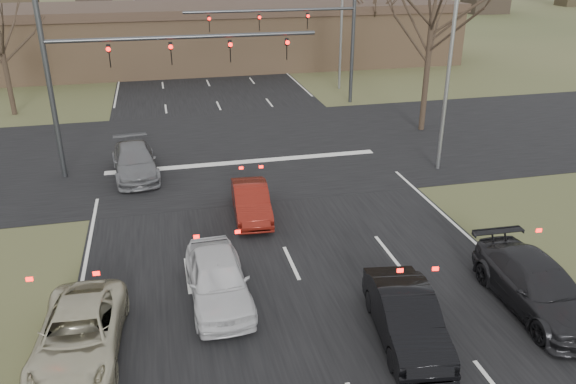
{
  "coord_description": "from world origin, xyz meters",
  "views": [
    {
      "loc": [
        -3.9,
        -13.08,
        9.97
      ],
      "look_at": [
        0.23,
        4.5,
        2.0
      ],
      "focal_mm": 35.0,
      "sensor_mm": 36.0,
      "label": 1
    }
  ],
  "objects_px": {
    "car_black_hatch": "(406,317)",
    "car_charcoal_sedan": "(537,286)",
    "car_white_sedan": "(218,279)",
    "car_grey_ahead": "(135,161)",
    "streetlight_right_far": "(339,12)",
    "car_silver_suv": "(79,334)",
    "car_red_ahead": "(251,201)",
    "mast_arm_far": "(312,29)",
    "streetlight_right_near": "(447,52)",
    "mast_arm_near": "(125,65)",
    "building": "(221,35)"
  },
  "relations": [
    {
      "from": "mast_arm_far",
      "to": "streetlight_right_near",
      "type": "relative_size",
      "value": 1.11
    },
    {
      "from": "building",
      "to": "mast_arm_far",
      "type": "height_order",
      "value": "mast_arm_far"
    },
    {
      "from": "car_black_hatch",
      "to": "car_charcoal_sedan",
      "type": "height_order",
      "value": "car_charcoal_sedan"
    },
    {
      "from": "streetlight_right_far",
      "to": "car_charcoal_sedan",
      "type": "relative_size",
      "value": 1.98
    },
    {
      "from": "car_black_hatch",
      "to": "car_charcoal_sedan",
      "type": "xyz_separation_m",
      "value": [
        4.39,
        0.49,
        0.02
      ]
    },
    {
      "from": "mast_arm_near",
      "to": "car_red_ahead",
      "type": "height_order",
      "value": "mast_arm_near"
    },
    {
      "from": "mast_arm_far",
      "to": "car_red_ahead",
      "type": "distance_m",
      "value": 18.02
    },
    {
      "from": "car_silver_suv",
      "to": "car_charcoal_sedan",
      "type": "distance_m",
      "value": 13.03
    },
    {
      "from": "car_black_hatch",
      "to": "streetlight_right_far",
      "type": "bearing_deg",
      "value": 83.81
    },
    {
      "from": "building",
      "to": "mast_arm_far",
      "type": "bearing_deg",
      "value": -74.42
    },
    {
      "from": "car_charcoal_sedan",
      "to": "car_black_hatch",
      "type": "bearing_deg",
      "value": -171.8
    },
    {
      "from": "streetlight_right_far",
      "to": "car_red_ahead",
      "type": "xyz_separation_m",
      "value": [
        -10.02,
        -20.07,
        -4.95
      ]
    },
    {
      "from": "car_black_hatch",
      "to": "car_grey_ahead",
      "type": "bearing_deg",
      "value": 125.6
    },
    {
      "from": "car_silver_suv",
      "to": "car_white_sedan",
      "type": "distance_m",
      "value": 4.18
    },
    {
      "from": "building",
      "to": "streetlight_right_far",
      "type": "xyz_separation_m",
      "value": [
        7.32,
        -11.0,
        2.92
      ]
    },
    {
      "from": "mast_arm_near",
      "to": "streetlight_right_far",
      "type": "height_order",
      "value": "streetlight_right_far"
    },
    {
      "from": "mast_arm_near",
      "to": "car_red_ahead",
      "type": "xyz_separation_m",
      "value": [
        4.53,
        -6.07,
        -4.43
      ]
    },
    {
      "from": "car_white_sedan",
      "to": "car_grey_ahead",
      "type": "distance_m",
      "value": 11.37
    },
    {
      "from": "streetlight_right_near",
      "to": "car_charcoal_sedan",
      "type": "bearing_deg",
      "value": -101.82
    },
    {
      "from": "mast_arm_near",
      "to": "car_black_hatch",
      "type": "xyz_separation_m",
      "value": [
        7.34,
        -14.58,
        -4.36
      ]
    },
    {
      "from": "car_red_ahead",
      "to": "building",
      "type": "bearing_deg",
      "value": 88.95
    },
    {
      "from": "car_black_hatch",
      "to": "car_grey_ahead",
      "type": "distance_m",
      "value": 15.89
    },
    {
      "from": "streetlight_right_far",
      "to": "car_red_ahead",
      "type": "bearing_deg",
      "value": -116.53
    },
    {
      "from": "mast_arm_near",
      "to": "car_white_sedan",
      "type": "distance_m",
      "value": 12.62
    },
    {
      "from": "streetlight_right_near",
      "to": "car_white_sedan",
      "type": "bearing_deg",
      "value": -143.26
    },
    {
      "from": "building",
      "to": "mast_arm_far",
      "type": "relative_size",
      "value": 3.81
    },
    {
      "from": "mast_arm_far",
      "to": "car_grey_ahead",
      "type": "height_order",
      "value": "mast_arm_far"
    },
    {
      "from": "car_charcoal_sedan",
      "to": "streetlight_right_far",
      "type": "bearing_deg",
      "value": 86.16
    },
    {
      "from": "mast_arm_far",
      "to": "car_black_hatch",
      "type": "distance_m",
      "value": 25.28
    },
    {
      "from": "building",
      "to": "car_black_hatch",
      "type": "height_order",
      "value": "building"
    },
    {
      "from": "building",
      "to": "car_red_ahead",
      "type": "xyz_separation_m",
      "value": [
        -2.7,
        -31.07,
        -2.02
      ]
    },
    {
      "from": "car_silver_suv",
      "to": "car_white_sedan",
      "type": "xyz_separation_m",
      "value": [
        3.84,
        1.66,
        0.1
      ]
    },
    {
      "from": "building",
      "to": "car_black_hatch",
      "type": "bearing_deg",
      "value": -89.84
    },
    {
      "from": "car_white_sedan",
      "to": "streetlight_right_far",
      "type": "bearing_deg",
      "value": 63.5
    },
    {
      "from": "car_grey_ahead",
      "to": "streetlight_right_far",
      "type": "bearing_deg",
      "value": 39.27
    },
    {
      "from": "mast_arm_far",
      "to": "car_black_hatch",
      "type": "xyz_separation_m",
      "value": [
        -4.07,
        -24.58,
        -4.31
      ]
    },
    {
      "from": "building",
      "to": "streetlight_right_near",
      "type": "xyz_separation_m",
      "value": [
        6.82,
        -28.0,
        2.92
      ]
    },
    {
      "from": "car_black_hatch",
      "to": "car_red_ahead",
      "type": "relative_size",
      "value": 1.11
    },
    {
      "from": "building",
      "to": "car_black_hatch",
      "type": "xyz_separation_m",
      "value": [
        0.11,
        -39.58,
        -1.95
      ]
    },
    {
      "from": "car_white_sedan",
      "to": "car_grey_ahead",
      "type": "relative_size",
      "value": 0.92
    },
    {
      "from": "car_black_hatch",
      "to": "car_white_sedan",
      "type": "bearing_deg",
      "value": 155.76
    },
    {
      "from": "car_white_sedan",
      "to": "car_charcoal_sedan",
      "type": "xyz_separation_m",
      "value": [
        9.16,
        -2.52,
        -0.02
      ]
    },
    {
      "from": "streetlight_right_near",
      "to": "streetlight_right_far",
      "type": "relative_size",
      "value": 1.0
    },
    {
      "from": "car_charcoal_sedan",
      "to": "car_grey_ahead",
      "type": "height_order",
      "value": "car_charcoal_sedan"
    },
    {
      "from": "streetlight_right_near",
      "to": "car_grey_ahead",
      "type": "xyz_separation_m",
      "value": [
        -14.08,
        2.5,
        -4.89
      ]
    },
    {
      "from": "mast_arm_far",
      "to": "car_grey_ahead",
      "type": "relative_size",
      "value": 2.33
    },
    {
      "from": "mast_arm_far",
      "to": "car_silver_suv",
      "type": "xyz_separation_m",
      "value": [
        -12.68,
        -23.24,
        -4.37
      ]
    },
    {
      "from": "streetlight_right_near",
      "to": "car_charcoal_sedan",
      "type": "xyz_separation_m",
      "value": [
        -2.32,
        -11.09,
        -4.86
      ]
    },
    {
      "from": "building",
      "to": "mast_arm_near",
      "type": "height_order",
      "value": "mast_arm_near"
    },
    {
      "from": "mast_arm_near",
      "to": "car_charcoal_sedan",
      "type": "height_order",
      "value": "mast_arm_near"
    }
  ]
}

